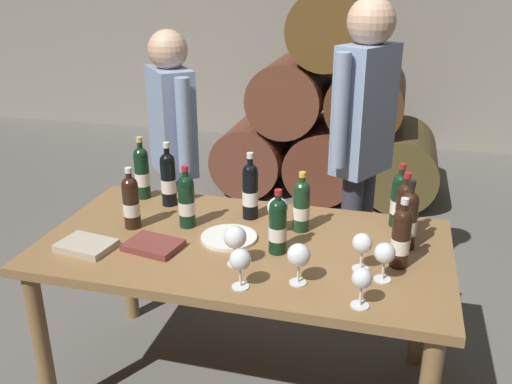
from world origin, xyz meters
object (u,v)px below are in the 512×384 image
Objects in this scene: wine_glass_4 at (235,238)px; wine_bottle_5 at (187,200)px; sommelier_presenting at (363,136)px; taster_seated_left at (173,145)px; wine_bottle_3 at (250,190)px; wine_glass_3 at (299,256)px; wine_glass_5 at (362,244)px; dining_table at (244,261)px; wine_glass_2 at (362,280)px; wine_bottle_4 at (168,178)px; wine_bottle_9 at (401,237)px; wine_bottle_0 at (131,202)px; wine_bottle_8 at (142,172)px; wine_glass_1 at (385,254)px; wine_bottle_7 at (278,225)px; wine_bottle_6 at (301,205)px; wine_glass_0 at (240,261)px; leather_ledger at (86,245)px; serving_plate at (229,237)px; tasting_notebook at (153,245)px; wine_glass_6 at (278,208)px; wine_bottle_10 at (404,210)px; wine_bottle_2 at (399,199)px.

wine_bottle_5 is at bearing 137.78° from wine_glass_4.
taster_seated_left is at bearing -178.32° from sommelier_presenting.
wine_bottle_3 is at bearing 97.73° from wine_glass_4.
wine_glass_3 reaches higher than wine_glass_5.
wine_glass_2 reaches higher than dining_table.
wine_bottle_4 is 1.11× the size of wine_bottle_9.
taster_seated_left is at bearing 97.46° from wine_bottle_0.
wine_bottle_8 is (-0.10, 0.33, 0.01)m from wine_bottle_0.
wine_glass_4 is at bearing -177.24° from wine_glass_1.
dining_table is 0.93m from sommelier_presenting.
wine_bottle_7 is 0.47m from wine_glass_2.
wine_bottle_6 reaches higher than wine_glass_0.
leather_ledger is (-0.89, 0.04, -0.10)m from wine_glass_3.
wine_glass_3 is (-0.35, -0.23, -0.01)m from wine_bottle_9.
wine_glass_2 is at bearing -108.65° from wine_glass_1.
wine_bottle_5 and wine_bottle_9 have the same top height.
wine_glass_0 is 0.40m from serving_plate.
dining_table is 11.24× the size of wine_glass_5.
wine_bottle_7 is at bearing -16.70° from dining_table.
taster_seated_left reaches higher than leather_ledger.
wine_bottle_6 is at bearing 40.60° from tasting_notebook.
wine_bottle_5 is 1.95× the size of wine_glass_2.
wine_glass_3 is 0.98× the size of wine_glass_4.
wine_bottle_5 is 0.27m from tasting_notebook.
serving_plate is at bearing -97.30° from wine_bottle_3.
wine_glass_6 is at bearing -16.21° from wine_bottle_4.
wine_glass_0 is at bearing -1.48° from leather_ledger.
wine_glass_3 reaches higher than serving_plate.
wine_bottle_10 is at bearing 30.54° from tasting_notebook.
wine_bottle_9 is 0.18× the size of taster_seated_left.
wine_bottle_7 reaches higher than wine_glass_6.
wine_glass_2 is 0.66× the size of tasting_notebook.
wine_glass_3 is at bearing 158.19° from wine_glass_2.
wine_bottle_10 is 0.60m from sommelier_presenting.
wine_bottle_0 is 1.92× the size of wine_glass_2.
taster_seated_left reaches higher than wine_bottle_9.
wine_bottle_2 is at bearing 2.15° from wine_bottle_4.
wine_bottle_6 is at bearing -174.65° from wine_bottle_10.
wine_glass_3 is (0.13, -0.22, -0.01)m from wine_bottle_7.
wine_glass_5 is at bearing -11.65° from serving_plate.
wine_bottle_3 is at bearing 25.82° from wine_bottle_0.
wine_glass_5 is at bearing 14.64° from leather_ledger.
sommelier_presenting reaches higher than dining_table.
wine_bottle_0 is 0.53m from wine_bottle_3.
wine_glass_3 is (-0.36, -0.48, -0.02)m from wine_bottle_10.
wine_bottle_9 is at bearing -3.27° from dining_table.
wine_glass_2 reaches higher than serving_plate.
wine_bottle_4 is 0.17m from wine_bottle_8.
dining_table is 5.83× the size of wine_bottle_2.
wine_glass_6 is at bearing 31.58° from serving_plate.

